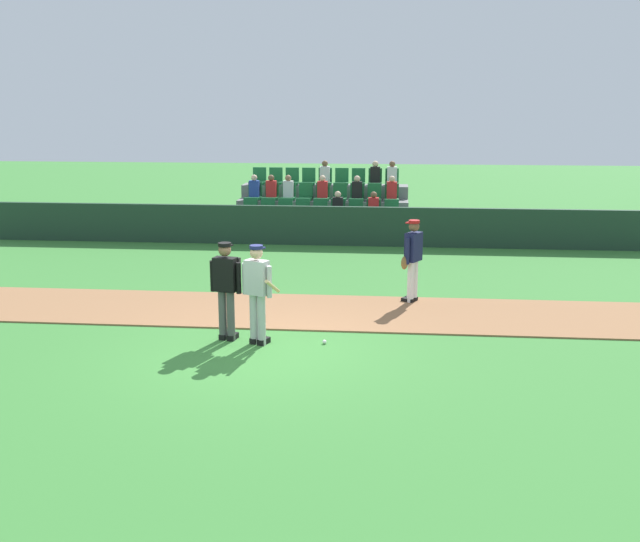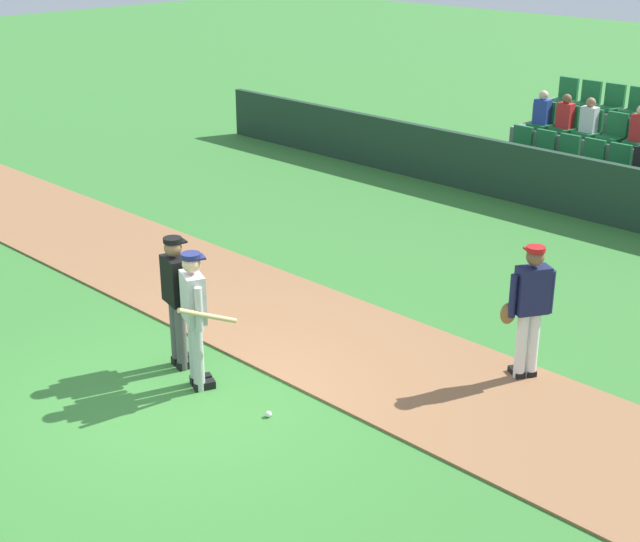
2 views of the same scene
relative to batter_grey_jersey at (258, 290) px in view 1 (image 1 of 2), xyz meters
name	(u,v)px [view 1 (image 1 of 2)]	position (x,y,z in m)	size (l,w,h in m)	color
ground_plane	(262,350)	(0.11, -0.30, -0.97)	(80.00, 80.00, 0.00)	#387A33
infield_dirt_path	(282,311)	(0.11, 2.07, -0.95)	(28.00, 2.53, 0.03)	#936642
dugout_fence	(317,226)	(0.11, 9.23, -0.39)	(20.00, 0.16, 1.16)	#1E3828
stadium_bleachers	(323,214)	(0.12, 11.11, -0.32)	(5.55, 2.95, 2.30)	slate
batter_grey_jersey	(258,290)	(0.00, 0.00, 0.00)	(0.61, 0.80, 1.76)	#B2B2B2
umpire_home_plate	(226,285)	(-0.59, 0.20, 0.03)	(0.58, 0.37, 1.76)	#4C4C4C
runner_navy_jersey	(413,258)	(2.73, 3.00, -0.01)	(0.48, 0.58, 1.76)	white
baseball	(324,342)	(1.14, 0.12, -0.93)	(0.07, 0.07, 0.07)	white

